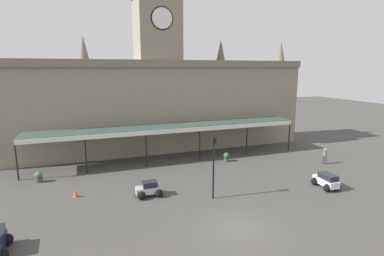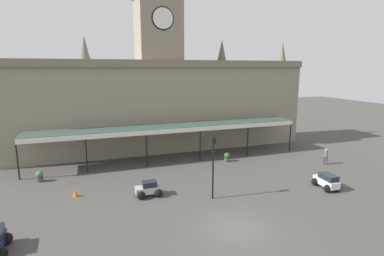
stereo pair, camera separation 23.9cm
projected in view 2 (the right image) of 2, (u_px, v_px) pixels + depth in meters
ground_plane at (237, 229)px, 18.69m from camera, size 140.00×140.00×0.00m
station_building at (159, 98)px, 36.13m from camera, size 36.09×5.67×18.65m
entrance_canopy at (171, 127)px, 32.02m from camera, size 28.85×3.26×3.77m
car_white_estate at (327, 182)px, 24.85m from camera, size 1.64×2.31×1.27m
car_silver_sedan at (149, 190)px, 23.39m from camera, size 2.06×1.54×1.19m
pedestrian_crossing_forecourt at (326, 156)px, 30.99m from camera, size 0.34×0.34×1.67m
victorian_lamppost at (213, 160)px, 22.42m from camera, size 0.30×0.30×4.90m
traffic_cone at (75, 193)px, 23.30m from camera, size 0.40×0.40×0.61m
planter_near_kerb at (227, 157)px, 32.03m from camera, size 0.60×0.60×0.96m
planter_forecourt_centre at (40, 176)px, 26.36m from camera, size 0.60×0.60×0.96m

